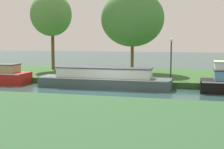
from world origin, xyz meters
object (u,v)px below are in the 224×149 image
at_px(lamp_post, 171,53).
at_px(willow_tree_centre, 132,19).
at_px(willow_tree_left, 51,15).
at_px(slate_barge, 104,79).
at_px(mooring_post_near, 142,76).

bearing_deg(lamp_post, willow_tree_centre, 130.31).
height_order(willow_tree_left, lamp_post, willow_tree_left).
distance_m(willow_tree_left, willow_tree_centre, 7.66).
height_order(slate_barge, lamp_post, lamp_post).
distance_m(willow_tree_left, lamp_post, 12.60).
bearing_deg(willow_tree_left, lamp_post, -21.10).
bearing_deg(mooring_post_near, willow_tree_centre, 108.03).
height_order(slate_barge, willow_tree_left, willow_tree_left).
distance_m(willow_tree_left, mooring_post_near, 12.15).
bearing_deg(lamp_post, slate_barge, -146.54).
relative_size(willow_tree_left, lamp_post, 2.43).
distance_m(willow_tree_centre, lamp_post, 6.38).
bearing_deg(slate_barge, mooring_post_near, 29.42).
xyz_separation_m(willow_tree_centre, mooring_post_near, (1.89, -5.82, -4.30)).
xyz_separation_m(willow_tree_left, mooring_post_near, (9.54, -5.82, -4.77)).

